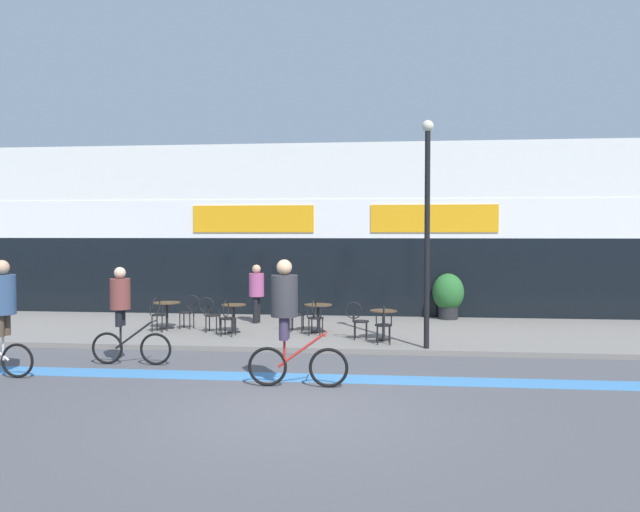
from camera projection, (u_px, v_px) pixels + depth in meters
ground_plane at (295, 412)px, 9.36m from camera, size 120.00×120.00×0.00m
sidewalk_slab at (335, 332)px, 16.56m from camera, size 40.00×5.50×0.12m
storefront_facade at (346, 232)px, 21.15m from camera, size 40.00×4.06×5.46m
bike_lane_stripe at (312, 378)px, 11.53m from camera, size 36.00×0.70×0.01m
bistro_table_0 at (167, 310)px, 16.73m from camera, size 0.73×0.73×0.70m
bistro_table_1 at (234, 313)px, 16.03m from camera, size 0.63×0.63×0.72m
bistro_table_2 at (318, 312)px, 16.15m from camera, size 0.73×0.73×0.71m
bistro_table_3 at (384, 319)px, 14.93m from camera, size 0.65×0.65×0.71m
cafe_chair_0_near at (158, 312)px, 16.11m from camera, size 0.44×0.59×0.90m
cafe_chair_0_side at (189, 309)px, 16.66m from camera, size 0.59×0.43×0.90m
cafe_chair_1_near at (227, 316)px, 15.41m from camera, size 0.44×0.59×0.90m
cafe_chair_1_side at (210, 312)px, 16.10m from camera, size 0.58×0.41×0.90m
cafe_chair_2_near at (315, 315)px, 15.53m from camera, size 0.45×0.60×0.90m
cafe_chair_2_side at (294, 312)px, 16.21m from camera, size 0.58×0.40×0.90m
cafe_chair_3_near at (384, 322)px, 14.31m from camera, size 0.42×0.58×0.90m
cafe_chair_3_side at (357, 318)px, 15.00m from camera, size 0.58×0.41×0.90m
planter_pot at (448, 295)px, 18.52m from camera, size 0.93×0.93×1.36m
lamp_post at (427, 217)px, 13.75m from camera, size 0.26×0.26×5.04m
cyclist_0 at (123, 309)px, 12.68m from camera, size 1.68×0.48×1.99m
cyclist_1 at (0, 307)px, 11.54m from camera, size 1.65×0.51×2.19m
cyclist_2 at (287, 312)px, 10.85m from camera, size 1.77×0.49×2.23m
pedestrian_near_end at (256, 288)px, 17.71m from camera, size 0.51×0.51×1.66m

